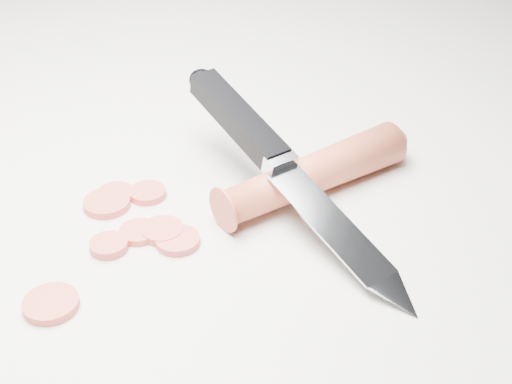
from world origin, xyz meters
The scene contains 12 objects.
ground centered at (0.00, 0.00, 0.00)m, with size 2.40×2.40×0.00m, color beige.
carrot centered at (0.07, 0.07, 0.02)m, with size 0.03×0.03×0.18m, color #C2462A.
carrot_slice_0 centered at (-0.03, -0.02, 0.00)m, with size 0.03×0.03×0.01m, color #CC4736.
carrot_slice_1 centered at (0.00, -0.06, 0.00)m, with size 0.03×0.03×0.01m, color #CC4736.
carrot_slice_2 centered at (0.03, -0.05, 0.00)m, with size 0.03×0.03×0.01m, color #CC4736.
carrot_slice_3 centered at (0.00, -0.08, 0.00)m, with size 0.03×0.03×0.01m, color #CC4736.
carrot_slice_4 centered at (0.01, -0.05, 0.00)m, with size 0.03×0.03×0.01m, color #CC4736.
carrot_slice_5 centered at (-0.05, -0.05, 0.00)m, with size 0.04×0.04×0.01m, color #CC4736.
carrot_slice_6 centered at (0.01, -0.15, 0.00)m, with size 0.03×0.03×0.01m, color #CC4736.
carrot_slice_7 centered at (-0.05, -0.04, 0.00)m, with size 0.03×0.03×0.01m, color #CC4736.
carrot_slice_8 centered at (0.01, -0.15, 0.00)m, with size 0.04×0.04×0.01m, color #CC4736.
kitchen_knife centered at (0.07, 0.04, 0.04)m, with size 0.29×0.10×0.08m, color silver, non-canonical shape.
Camera 1 is at (0.35, -0.33, 0.34)m, focal length 50.00 mm.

